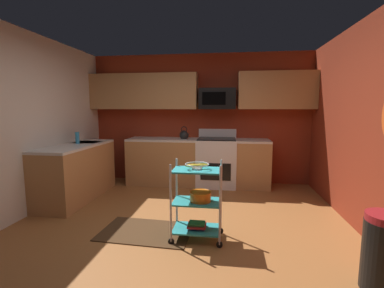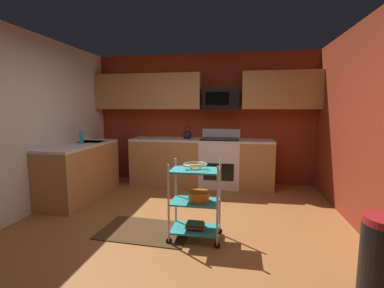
{
  "view_description": "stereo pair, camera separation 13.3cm",
  "coord_description": "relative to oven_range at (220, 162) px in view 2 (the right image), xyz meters",
  "views": [
    {
      "loc": [
        0.61,
        -3.15,
        1.51
      ],
      "look_at": [
        0.13,
        0.35,
        1.05
      ],
      "focal_mm": 25.42,
      "sensor_mm": 36.0,
      "label": 1
    },
    {
      "loc": [
        0.74,
        -3.13,
        1.51
      ],
      "look_at": [
        0.13,
        0.35,
        1.05
      ],
      "focal_mm": 25.42,
      "sensor_mm": 36.0,
      "label": 2
    }
  ],
  "objects": [
    {
      "name": "floor_rug",
      "position": [
        -0.76,
        -2.18,
        -0.47
      ],
      "size": [
        1.13,
        0.75,
        0.01
      ],
      "primitive_type": "cube",
      "rotation": [
        0.0,
        0.0,
        -0.05
      ],
      "color": "#472D19",
      "rests_on": "ground"
    },
    {
      "name": "rolling_cart",
      "position": [
        -0.12,
        -2.27,
        -0.03
      ],
      "size": [
        0.61,
        0.37,
        0.91
      ],
      "color": "silver",
      "rests_on": "ground"
    },
    {
      "name": "dish_soap_bottle",
      "position": [
        -2.3,
        -1.01,
        0.54
      ],
      "size": [
        0.06,
        0.06,
        0.2
      ],
      "primitive_type": "cylinder",
      "color": "#2D8CBF",
      "rests_on": "counter_run"
    },
    {
      "name": "upper_cabinets",
      "position": [
        -0.46,
        0.13,
        1.37
      ],
      "size": [
        4.4,
        0.33,
        0.7
      ],
      "color": "#B27F4C"
    },
    {
      "name": "wall_back",
      "position": [
        -0.37,
        0.33,
        0.82
      ],
      "size": [
        4.52,
        0.06,
        2.6
      ],
      "primitive_type": "cube",
      "color": "maroon",
      "rests_on": "ground"
    },
    {
      "name": "fruit_bowl",
      "position": [
        -0.12,
        -2.27,
        0.4
      ],
      "size": [
        0.27,
        0.27,
        0.07
      ],
      "color": "silver",
      "rests_on": "rolling_cart"
    },
    {
      "name": "mixing_bowl_large",
      "position": [
        -0.08,
        -2.27,
        0.04
      ],
      "size": [
        0.25,
        0.25,
        0.11
      ],
      "color": "orange",
      "rests_on": "rolling_cart"
    },
    {
      "name": "book_stack",
      "position": [
        -0.12,
        -2.27,
        -0.31
      ],
      "size": [
        0.22,
        0.19,
        0.07
      ],
      "color": "#1E4C8C",
      "rests_on": "rolling_cart"
    },
    {
      "name": "kettle",
      "position": [
        -0.64,
        -0.0,
        0.52
      ],
      "size": [
        0.21,
        0.18,
        0.26
      ],
      "color": "black",
      "rests_on": "counter_run"
    },
    {
      "name": "microwave",
      "position": [
        -0.0,
        0.1,
        1.22
      ],
      "size": [
        0.7,
        0.39,
        0.4
      ],
      "color": "black"
    },
    {
      "name": "oven_range",
      "position": [
        0.0,
        0.0,
        0.0
      ],
      "size": [
        0.76,
        0.65,
        1.1
      ],
      "color": "white",
      "rests_on": "ground"
    },
    {
      "name": "counter_run",
      "position": [
        -1.09,
        -0.42,
        -0.01
      ],
      "size": [
        3.58,
        2.23,
        0.92
      ],
      "color": "#B27F4C",
      "rests_on": "ground"
    },
    {
      "name": "wall_left",
      "position": [
        -2.6,
        -2.1,
        0.82
      ],
      "size": [
        0.06,
        4.8,
        2.6
      ],
      "primitive_type": "cube",
      "color": "silver",
      "rests_on": "ground"
    },
    {
      "name": "trash_can",
      "position": [
        1.53,
        -2.96,
        -0.15
      ],
      "size": [
        0.34,
        0.42,
        0.66
      ],
      "color": "black",
      "rests_on": "ground"
    },
    {
      "name": "floor",
      "position": [
        -0.37,
        -2.1,
        -0.5
      ],
      "size": [
        4.4,
        4.8,
        0.04
      ],
      "primitive_type": "cube",
      "color": "#995B2D",
      "rests_on": "ground"
    }
  ]
}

